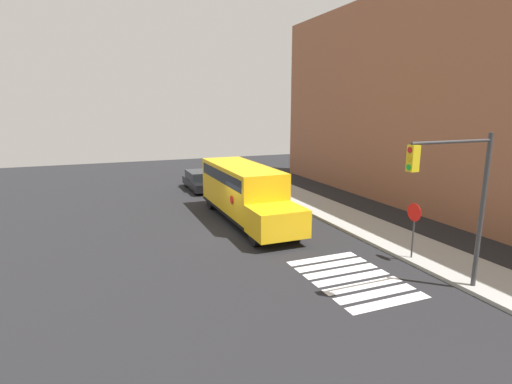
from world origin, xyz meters
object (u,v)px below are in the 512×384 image
object	(u,v)px
parked_car	(199,181)
traffic_light	(461,191)
school_bus	(244,190)
stop_sign	(414,223)

from	to	relation	value
parked_car	traffic_light	xyz separation A→B (m)	(20.65, 3.62, 2.96)
school_bus	parked_car	xyz separation A→B (m)	(-9.25, -0.28, -1.05)
parked_car	stop_sign	xyz separation A→B (m)	(17.73, 4.61, 0.96)
stop_sign	traffic_light	world-z (taller)	traffic_light
parked_car	school_bus	bearing A→B (deg)	1.73
school_bus	traffic_light	world-z (taller)	traffic_light
stop_sign	traffic_light	distance (m)	3.68
traffic_light	school_bus	bearing A→B (deg)	-163.68
school_bus	traffic_light	xyz separation A→B (m)	(11.40, 3.34, 1.91)
school_bus	stop_sign	xyz separation A→B (m)	(8.48, 4.33, -0.09)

